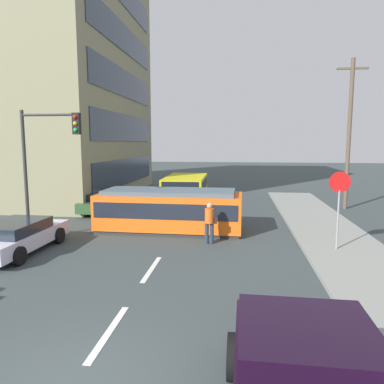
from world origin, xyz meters
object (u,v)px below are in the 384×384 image
at_px(parked_sedan_far, 104,201).
at_px(city_bus, 186,188).
at_px(traffic_light_mast, 46,151).
at_px(pedestrian_crossing, 210,221).
at_px(parked_sedan_mid, 17,236).
at_px(stop_sign, 339,194).
at_px(utility_pole_mid, 349,132).
at_px(streetcar_tram, 170,209).

bearing_deg(parked_sedan_far, city_bus, 38.78).
bearing_deg(traffic_light_mast, pedestrian_crossing, 4.09).
xyz_separation_m(pedestrian_crossing, parked_sedan_far, (-6.68, 5.96, -0.32)).
relative_size(parked_sedan_mid, stop_sign, 1.58).
distance_m(stop_sign, utility_pole_mid, 10.15).
distance_m(streetcar_tram, pedestrian_crossing, 2.83).
bearing_deg(parked_sedan_far, streetcar_tram, -40.23).
relative_size(streetcar_tram, traffic_light_mast, 1.24).
bearing_deg(stop_sign, parked_sedan_mid, -173.01).
height_order(parked_sedan_far, utility_pole_mid, utility_pole_mid).
distance_m(traffic_light_mast, utility_pole_mid, 17.04).
xyz_separation_m(streetcar_tram, city_bus, (-0.30, 7.48, 0.06)).
height_order(pedestrian_crossing, parked_sedan_mid, pedestrian_crossing).
xyz_separation_m(pedestrian_crossing, parked_sedan_mid, (-7.01, -2.08, -0.32)).
bearing_deg(utility_pole_mid, city_bus, 175.88).
bearing_deg(stop_sign, pedestrian_crossing, 172.43).
bearing_deg(city_bus, parked_sedan_far, -141.22).
bearing_deg(city_bus, pedestrian_crossing, -76.35).
relative_size(pedestrian_crossing, parked_sedan_mid, 0.37).
distance_m(streetcar_tram, parked_sedan_mid, 6.48).
xyz_separation_m(stop_sign, utility_pole_mid, (2.92, 9.40, 2.47)).
distance_m(pedestrian_crossing, stop_sign, 4.99).
relative_size(pedestrian_crossing, stop_sign, 0.58).
relative_size(pedestrian_crossing, utility_pole_mid, 0.19).
relative_size(pedestrian_crossing, traffic_light_mast, 0.31).
bearing_deg(utility_pole_mid, streetcar_tram, -145.15).
height_order(parked_sedan_far, stop_sign, stop_sign).
bearing_deg(utility_pole_mid, traffic_light_mast, -147.14).
bearing_deg(city_bus, utility_pole_mid, -4.12).
relative_size(city_bus, utility_pole_mid, 0.62).
bearing_deg(pedestrian_crossing, stop_sign, -7.57).
height_order(city_bus, utility_pole_mid, utility_pole_mid).
height_order(streetcar_tram, parked_sedan_far, streetcar_tram).
distance_m(pedestrian_crossing, traffic_light_mast, 7.15).
bearing_deg(city_bus, traffic_light_mast, -113.27).
bearing_deg(utility_pole_mid, parked_sedan_far, -169.00).
relative_size(stop_sign, traffic_light_mast, 0.54).
distance_m(city_bus, parked_sedan_far, 5.63).
xyz_separation_m(city_bus, traffic_light_mast, (-4.28, -9.95, 2.65)).
xyz_separation_m(pedestrian_crossing, utility_pole_mid, (7.71, 8.76, 3.72)).
xyz_separation_m(stop_sign, traffic_light_mast, (-11.37, 0.17, 1.51)).
height_order(stop_sign, traffic_light_mast, traffic_light_mast).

